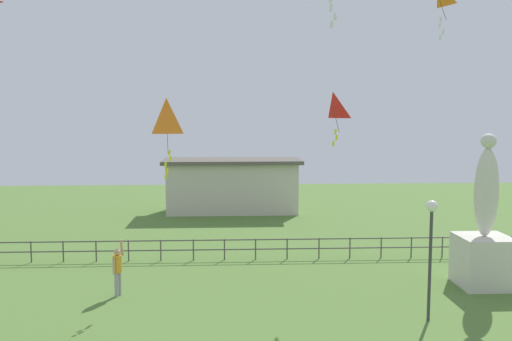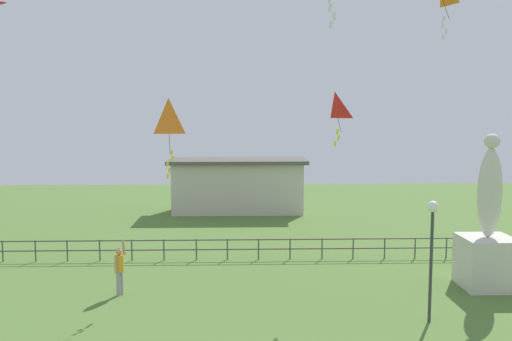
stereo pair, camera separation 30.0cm
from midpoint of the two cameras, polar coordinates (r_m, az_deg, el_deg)
name	(u,v)px [view 2 (the right image)]	position (r m, az deg, el deg)	size (l,w,h in m)	color
statue_monument	(487,243)	(22.79, 23.00, -6.89)	(1.90, 1.90, 5.80)	beige
lamppost	(432,233)	(18.22, 18.06, -6.10)	(0.36, 0.36, 3.87)	#38383D
person_2	(119,268)	(20.85, -13.43, -9.66)	(0.38, 0.49, 2.02)	#99999E
kite_1	(335,107)	(20.81, 8.49, 6.42)	(0.80, 0.91, 1.99)	red
kite_6	(169,120)	(21.15, -8.54, 5.16)	(0.91, 0.95, 2.96)	orange
waterfront_railing	(243,246)	(25.06, -1.00, -7.75)	(36.04, 0.06, 0.95)	#4C4742
pavilion_building	(238,185)	(36.66, -1.67, -1.51)	(9.01, 3.65, 3.50)	beige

